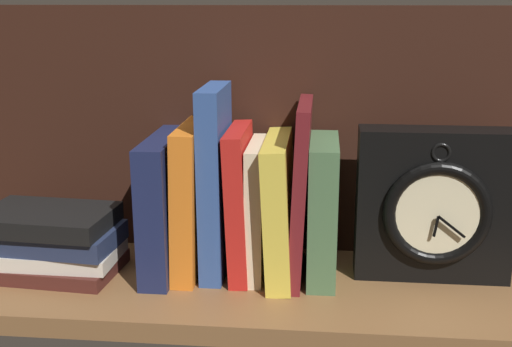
{
  "coord_description": "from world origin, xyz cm",
  "views": [
    {
      "loc": [
        10.31,
        -78.66,
        35.33
      ],
      "look_at": [
        2.0,
        3.12,
        13.42
      ],
      "focal_mm": 46.66,
      "sensor_mm": 36.0,
      "label": 1
    }
  ],
  "objects": [
    {
      "name": "book_red_requiem",
      "position": [
        -0.38,
        3.12,
        9.6
      ],
      "size": [
        3.18,
        13.11,
        19.29
      ],
      "primitive_type": "cube",
      "rotation": [
        0.0,
        -0.04,
        0.0
      ],
      "color": "red",
      "rests_on": "ground_plane"
    },
    {
      "name": "book_green_romantic",
      "position": [
        10.63,
        3.12,
        8.96
      ],
      "size": [
        3.66,
        13.61,
        17.94
      ],
      "primitive_type": "cube",
      "rotation": [
        0.0,
        0.0,
        0.0
      ],
      "color": "#476B44",
      "rests_on": "ground_plane"
    },
    {
      "name": "framed_clock",
      "position": [
        24.66,
        3.52,
        9.71
      ],
      "size": [
        19.49,
        6.58,
        19.49
      ],
      "color": "black",
      "rests_on": "ground_plane"
    },
    {
      "name": "book_navy_bierce",
      "position": [
        -10.05,
        3.12,
        8.95
      ],
      "size": [
        3.82,
        16.92,
        17.93
      ],
      "primitive_type": "cube",
      "rotation": [
        0.0,
        -0.01,
        0.0
      ],
      "color": "#192147",
      "rests_on": "ground_plane"
    },
    {
      "name": "back_panel",
      "position": [
        0.0,
        12.18,
        17.12
      ],
      "size": [
        84.34,
        1.2,
        34.24
      ],
      "primitive_type": "cube",
      "color": "black",
      "rests_on": "ground_plane"
    },
    {
      "name": "book_blue_modern",
      "position": [
        -3.28,
        3.12,
        12.25
      ],
      "size": [
        2.98,
        12.3,
        24.52
      ],
      "primitive_type": "cube",
      "rotation": [
        0.0,
        -0.01,
        0.0
      ],
      "color": "#2D4C8E",
      "rests_on": "ground_plane"
    },
    {
      "name": "book_maroon_dawkins",
      "position": [
        7.72,
        3.12,
        11.34
      ],
      "size": [
        2.51,
        15.03,
        22.73
      ],
      "primitive_type": "cube",
      "rotation": [
        0.0,
        0.04,
        0.0
      ],
      "color": "maroon",
      "rests_on": "ground_plane"
    },
    {
      "name": "book_cream_twain",
      "position": [
        2.18,
        3.12,
        8.71
      ],
      "size": [
        2.19,
        12.29,
        17.43
      ],
      "primitive_type": "cube",
      "rotation": [
        0.0,
        0.0,
        0.0
      ],
      "color": "beige",
      "rests_on": "ground_plane"
    },
    {
      "name": "book_stack_side",
      "position": [
        -24.11,
        -0.04,
        4.36
      ],
      "size": [
        18.11,
        12.79,
        8.56
      ],
      "color": "#471E19",
      "rests_on": "ground_plane"
    },
    {
      "name": "book_yellow_seinlanguage",
      "position": [
        5.06,
        3.12,
        8.99
      ],
      "size": [
        3.97,
        16.42,
        18.12
      ],
      "primitive_type": "cube",
      "rotation": [
        0.0,
        -0.05,
        0.0
      ],
      "color": "gold",
      "rests_on": "ground_plane"
    },
    {
      "name": "book_orange_pandolfini",
      "position": [
        -6.44,
        3.12,
        9.75
      ],
      "size": [
        3.32,
        14.31,
        19.56
      ],
      "primitive_type": "cube",
      "rotation": [
        0.0,
        0.02,
        0.0
      ],
      "color": "orange",
      "rests_on": "ground_plane"
    },
    {
      "name": "ground_plane",
      "position": [
        0.0,
        0.0,
        -1.25
      ],
      "size": [
        84.34,
        25.55,
        2.5
      ],
      "primitive_type": "cube",
      "color": "brown"
    }
  ]
}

